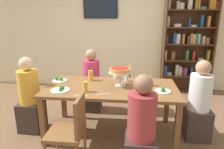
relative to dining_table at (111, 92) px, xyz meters
The scene contains 24 objects.
ground_plane 0.66m from the dining_table, ahead, with size 12.00×12.00×0.00m, color brown.
rear_partition 2.32m from the dining_table, 90.00° to the left, with size 8.00×0.12×2.80m, color beige.
dining_table is the anchor object (origin of this frame).
bookshelf 2.57m from the dining_table, 52.66° to the left, with size 1.10×0.30×2.21m.
television 2.49m from the dining_table, 102.67° to the left, with size 0.79×0.05×0.44m.
diner_near_right 0.90m from the dining_table, 62.75° to the right, with size 0.34×0.34×1.15m.
diner_head_east 1.24m from the dining_table, ahead, with size 0.34×0.34×1.15m.
diner_far_left 0.90m from the dining_table, 120.33° to the left, with size 0.34×0.34×1.15m.
diner_head_west 1.24m from the dining_table, behind, with size 0.34×0.34×1.15m.
chair_near_left 0.86m from the dining_table, 116.22° to the right, with size 0.40×0.40×0.87m.
chair_far_right 0.89m from the dining_table, 65.91° to the left, with size 0.40×0.40×0.87m.
deep_dish_pizza_stand 0.32m from the dining_table, 19.68° to the left, with size 0.33×0.33×0.26m.
salad_plate_near_diner 0.71m from the dining_table, 159.94° to the right, with size 0.26×0.26×0.06m.
salad_plate_far_diner 0.84m from the dining_table, 168.46° to the left, with size 0.22×0.22×0.07m.
salad_plate_spare 0.72m from the dining_table, 11.49° to the right, with size 0.22×0.22×0.07m.
beer_glass_amber_tall 0.47m from the dining_table, 143.40° to the left, with size 0.07×0.07×0.16m, color gold.
beer_glass_amber_short 0.56m from the dining_table, 10.90° to the left, with size 0.07×0.07×0.14m, color gold.
beer_glass_amber_spare 0.43m from the dining_table, 142.27° to the right, with size 0.07×0.07×0.14m, color gold.
water_glass_clear_near 0.36m from the dining_table, 51.09° to the left, with size 0.06×0.06×0.12m, color white.
water_glass_clear_far 0.43m from the dining_table, 85.91° to the left, with size 0.07×0.07×0.10m, color white.
cutlery_fork_near 0.53m from the dining_table, 131.12° to the right, with size 0.18×0.02×0.01m, color silver.
cutlery_knife_near 0.46m from the dining_table, 41.50° to the right, with size 0.18×0.02×0.01m, color silver.
cutlery_fork_far 0.62m from the dining_table, 38.13° to the left, with size 0.18×0.02×0.01m, color silver.
cutlery_knife_far 0.34m from the dining_table, 102.82° to the right, with size 0.18×0.02×0.01m, color silver.
Camera 1 is at (0.29, -2.71, 1.69)m, focal length 32.42 mm.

